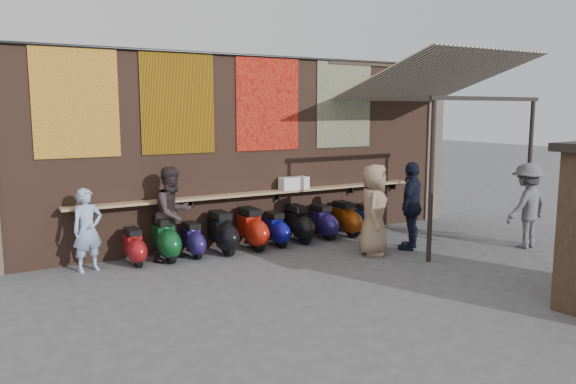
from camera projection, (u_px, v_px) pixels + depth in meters
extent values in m
plane|color=#474749|center=(319.00, 270.00, 10.15)|extent=(70.00, 70.00, 0.00)
cube|color=brown|center=(251.00, 150.00, 12.17)|extent=(10.00, 0.40, 4.00)
cube|color=#4C4238|center=(428.00, 143.00, 14.75)|extent=(0.50, 0.50, 4.00)
cube|color=#9E7A51|center=(259.00, 193.00, 11.98)|extent=(8.00, 0.32, 0.05)
cube|color=white|center=(294.00, 183.00, 12.35)|extent=(0.64, 0.27, 0.27)
cube|color=maroon|center=(76.00, 102.00, 10.05)|extent=(1.50, 0.02, 2.00)
cube|color=#BE7E0B|center=(178.00, 103.00, 10.99)|extent=(1.50, 0.02, 2.00)
cube|color=red|center=(268.00, 103.00, 11.98)|extent=(1.50, 0.02, 2.00)
cube|color=navy|center=(344.00, 104.00, 12.98)|extent=(1.50, 0.02, 2.00)
cylinder|color=black|center=(255.00, 56.00, 11.68)|extent=(9.50, 0.06, 0.06)
imported|color=#97AFDB|center=(88.00, 230.00, 9.96)|extent=(0.61, 0.47, 1.50)
imported|color=#2F2527|center=(173.00, 213.00, 10.72)|extent=(1.08, 0.98, 1.80)
imported|color=black|center=(412.00, 206.00, 11.53)|extent=(1.13, 0.96, 1.82)
imported|color=#58585D|center=(527.00, 206.00, 11.67)|extent=(1.20, 0.75, 1.78)
imported|color=#8A7358|center=(374.00, 210.00, 11.09)|extent=(1.02, 1.04, 1.81)
cube|color=beige|center=(432.00, 78.00, 12.14)|extent=(3.20, 3.28, 0.97)
cube|color=#33261C|center=(385.00, 64.00, 13.44)|extent=(3.30, 0.08, 0.12)
cube|color=black|center=(487.00, 99.00, 10.93)|extent=(3.00, 0.08, 0.08)
cylinder|color=black|center=(431.00, 181.00, 10.45)|extent=(0.09, 0.09, 3.10)
cylinder|color=black|center=(529.00, 173.00, 11.84)|extent=(0.09, 0.09, 3.10)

